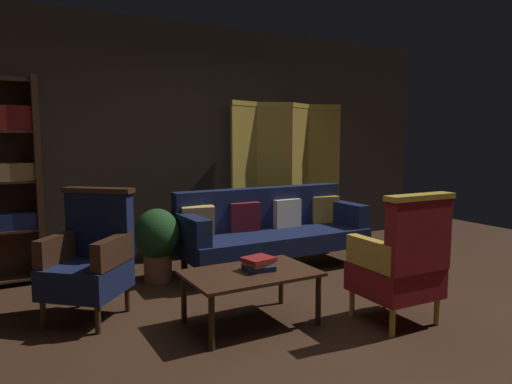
% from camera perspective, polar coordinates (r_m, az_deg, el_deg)
% --- Properties ---
extents(ground_plane, '(10.00, 10.00, 0.00)m').
position_cam_1_polar(ground_plane, '(3.90, 5.94, -15.24)').
color(ground_plane, '#331E11').
extents(back_wall, '(7.20, 0.10, 2.80)m').
position_cam_1_polar(back_wall, '(5.79, -8.01, 6.10)').
color(back_wall, black).
rests_on(back_wall, ground_plane).
extents(folding_screen, '(1.71, 0.25, 1.90)m').
position_cam_1_polar(folding_screen, '(6.21, 3.72, 2.35)').
color(folding_screen, '#B29338').
rests_on(folding_screen, ground_plane).
extents(velvet_couch, '(2.12, 0.78, 0.88)m').
position_cam_1_polar(velvet_couch, '(5.24, 1.77, -4.30)').
color(velvet_couch, '#382114').
rests_on(velvet_couch, ground_plane).
extents(coffee_table, '(1.00, 0.64, 0.42)m').
position_cam_1_polar(coffee_table, '(3.68, -0.65, -10.38)').
color(coffee_table, '#382114').
rests_on(coffee_table, ground_plane).
extents(armchair_gilt_accent, '(0.60, 0.59, 1.04)m').
position_cam_1_polar(armchair_gilt_accent, '(3.84, 17.27, -8.17)').
color(armchair_gilt_accent, gold).
rests_on(armchair_gilt_accent, ground_plane).
extents(armchair_wing_left, '(0.82, 0.81, 1.04)m').
position_cam_1_polar(armchair_wing_left, '(4.03, -19.59, -7.56)').
color(armchair_wing_left, '#382114').
rests_on(armchair_wing_left, ground_plane).
extents(potted_plant, '(0.45, 0.45, 0.74)m').
position_cam_1_polar(potted_plant, '(4.83, -11.95, -5.75)').
color(potted_plant, brown).
rests_on(potted_plant, ground_plane).
extents(book_navy_cloth, '(0.25, 0.22, 0.04)m').
position_cam_1_polar(book_navy_cloth, '(3.70, 0.31, -9.18)').
color(book_navy_cloth, navy).
rests_on(book_navy_cloth, coffee_table).
extents(book_tan_leather, '(0.22, 0.21, 0.03)m').
position_cam_1_polar(book_tan_leather, '(3.70, 0.32, -8.66)').
color(book_tan_leather, '#9E7A47').
rests_on(book_tan_leather, book_navy_cloth).
extents(book_red_leather, '(0.26, 0.23, 0.03)m').
position_cam_1_polar(book_red_leather, '(3.69, 0.32, -8.20)').
color(book_red_leather, maroon).
rests_on(book_red_leather, book_tan_leather).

